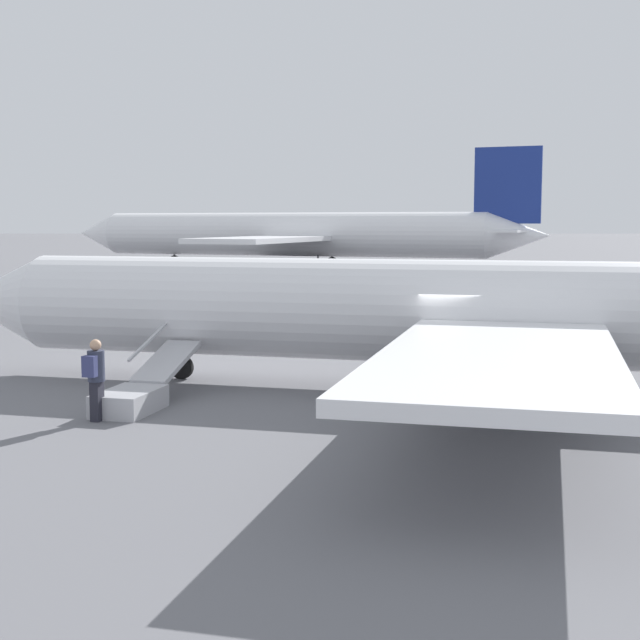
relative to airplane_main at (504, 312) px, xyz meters
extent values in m
plane|color=slate|center=(0.89, -0.23, -2.01)|extent=(600.00, 600.00, 0.00)
cylinder|color=white|center=(0.89, -0.23, -0.03)|extent=(22.97, 8.14, 2.56)
cone|color=white|center=(13.42, -3.40, -0.03)|extent=(3.34, 3.12, 2.51)
cube|color=white|center=(1.28, 5.99, -0.22)|extent=(6.35, 10.39, 0.26)
cube|color=white|center=(-1.73, -5.87, -0.22)|extent=(6.35, 10.39, 0.26)
cylinder|color=black|center=(8.15, -2.07, -1.69)|extent=(0.65, 0.31, 0.63)
cylinder|color=#4C4C51|center=(8.15, -2.07, -1.28)|extent=(0.11, 0.11, 0.20)
cylinder|color=black|center=(-1.06, 1.46, -1.69)|extent=(0.65, 0.31, 0.63)
cylinder|color=#4C4C51|center=(-1.06, 1.46, -1.28)|extent=(0.11, 0.11, 0.20)
cylinder|color=black|center=(-1.63, -0.78, -1.69)|extent=(0.65, 0.31, 0.63)
cylinder|color=#4C4C51|center=(-1.63, -0.78, -1.28)|extent=(0.11, 0.11, 0.20)
cylinder|color=white|center=(7.64, -60.14, 1.05)|extent=(35.58, 16.79, 3.94)
cone|color=white|center=(26.75, -67.47, 1.05)|extent=(5.43, 5.16, 3.86)
cone|color=white|center=(-11.84, -52.66, 1.05)|extent=(6.17, 5.44, 3.86)
cube|color=navy|center=(-10.88, -53.03, 5.19)|extent=(5.27, 2.27, 6.31)
cube|color=white|center=(-11.40, -52.83, 1.44)|extent=(6.16, 11.15, 0.20)
cube|color=white|center=(9.39, -50.47, 0.75)|extent=(11.40, 16.61, 0.39)
cube|color=white|center=(2.47, -68.50, 0.75)|extent=(11.40, 16.61, 0.39)
cylinder|color=black|center=(18.74, -64.40, -1.52)|extent=(1.00, 0.58, 0.98)
cylinder|color=#4C4C51|center=(18.74, -64.40, -0.88)|extent=(0.18, 0.18, 0.31)
cylinder|color=black|center=(4.86, -57.17, -1.52)|extent=(1.00, 0.58, 0.98)
cylinder|color=#4C4C51|center=(4.86, -57.17, -0.88)|extent=(0.18, 0.18, 0.31)
cylinder|color=black|center=(3.59, -60.48, -1.52)|extent=(1.00, 0.58, 0.98)
cylinder|color=#4C4C51|center=(3.59, -60.48, -0.88)|extent=(0.18, 0.18, 0.31)
cube|color=#B2B2B7|center=(8.63, 2.18, -1.76)|extent=(1.51, 2.02, 0.50)
cube|color=#B2B2B7|center=(8.14, 0.24, -1.18)|extent=(1.42, 2.39, 0.77)
cube|color=#B2B2B7|center=(8.58, 0.13, -0.68)|extent=(0.60, 2.16, 0.71)
cube|color=#23232D|center=(9.13, 3.00, -1.58)|extent=(0.26, 0.32, 0.85)
cylinder|color=#33384C|center=(9.13, 3.00, -0.83)|extent=(0.36, 0.36, 0.65)
sphere|color=tan|center=(9.13, 3.00, -0.39)|extent=(0.24, 0.24, 0.24)
cube|color=navy|center=(9.20, 3.26, -0.80)|extent=(0.32, 0.24, 0.44)
camera|label=1|loc=(4.35, 21.42, 2.17)|focal=50.00mm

